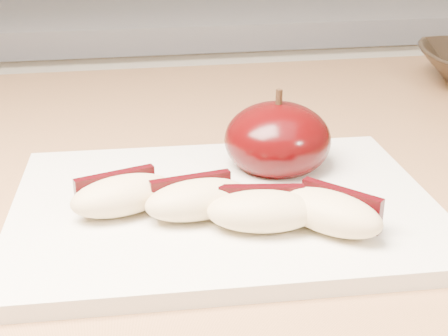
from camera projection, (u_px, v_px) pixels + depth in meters
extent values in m
cube|color=silver|center=(142.00, 226.00, 1.37)|extent=(2.40, 0.60, 0.90)
cube|color=slate|center=(129.00, 8.00, 1.18)|extent=(2.40, 0.62, 0.04)
cube|color=#A87549|center=(164.00, 177.00, 0.56)|extent=(1.64, 0.64, 0.04)
cube|color=silver|center=(224.00, 207.00, 0.45)|extent=(0.31, 0.23, 0.01)
ellipsoid|color=black|center=(277.00, 140.00, 0.50)|extent=(0.11, 0.11, 0.06)
cylinder|color=black|center=(279.00, 97.00, 0.49)|extent=(0.01, 0.01, 0.01)
ellipsoid|color=#D7BC88|center=(123.00, 195.00, 0.43)|extent=(0.08, 0.06, 0.03)
cube|color=black|center=(115.00, 188.00, 0.44)|extent=(0.06, 0.02, 0.02)
ellipsoid|color=#D7BC88|center=(198.00, 200.00, 0.42)|extent=(0.08, 0.05, 0.03)
cube|color=black|center=(191.00, 192.00, 0.43)|extent=(0.06, 0.02, 0.02)
ellipsoid|color=#D7BC88|center=(263.00, 211.00, 0.41)|extent=(0.08, 0.05, 0.03)
cube|color=black|center=(261.00, 202.00, 0.42)|extent=(0.06, 0.02, 0.02)
ellipsoid|color=#D7BC88|center=(330.00, 212.00, 0.40)|extent=(0.08, 0.08, 0.03)
cube|color=black|center=(341.00, 205.00, 0.42)|extent=(0.04, 0.05, 0.02)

